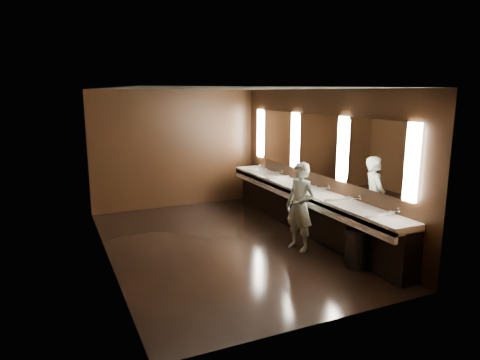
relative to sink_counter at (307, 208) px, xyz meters
name	(u,v)px	position (x,y,z in m)	size (l,w,h in m)	color
floor	(223,245)	(-1.79, 0.00, -0.50)	(6.00, 6.00, 0.00)	black
ceiling	(222,89)	(-1.79, 0.00, 2.30)	(4.00, 6.00, 0.02)	#2D2D2B
wall_back	(175,149)	(-1.79, 3.00, 0.90)	(4.00, 0.02, 2.80)	black
wall_front	(321,212)	(-1.79, -3.00, 0.90)	(4.00, 0.02, 2.80)	black
wall_left	(105,179)	(-3.79, 0.00, 0.90)	(0.02, 6.00, 2.80)	black
wall_right	(317,162)	(0.21, 0.00, 0.90)	(0.02, 6.00, 2.80)	black
sink_counter	(307,208)	(0.00, 0.00, 0.00)	(0.55, 5.40, 1.01)	black
mirror_band	(317,144)	(0.19, 0.00, 1.25)	(0.06, 5.03, 1.15)	white
person	(300,207)	(-0.65, -0.76, 0.29)	(0.57, 0.37, 1.56)	#7BA2B8
trash_bin	(358,248)	(-0.22, -1.81, -0.19)	(0.40, 0.40, 0.62)	black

